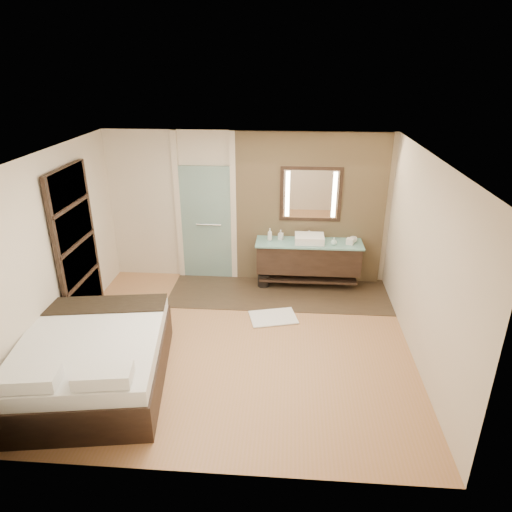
# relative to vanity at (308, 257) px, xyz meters

# --- Properties ---
(floor) EXTENTS (5.00, 5.00, 0.00)m
(floor) POSITION_rel_vanity_xyz_m (-1.10, -1.92, -0.58)
(floor) COLOR #AE7949
(floor) RESTS_ON ground
(tile_strip) EXTENTS (3.80, 1.30, 0.01)m
(tile_strip) POSITION_rel_vanity_xyz_m (-0.50, -0.32, -0.57)
(tile_strip) COLOR #392A1F
(tile_strip) RESTS_ON floor
(stone_wall) EXTENTS (2.60, 0.08, 2.70)m
(stone_wall) POSITION_rel_vanity_xyz_m (0.00, 0.29, 0.77)
(stone_wall) COLOR tan
(stone_wall) RESTS_ON floor
(vanity) EXTENTS (1.85, 0.55, 0.88)m
(vanity) POSITION_rel_vanity_xyz_m (0.00, 0.00, 0.00)
(vanity) COLOR black
(vanity) RESTS_ON stone_wall
(mirror_unit) EXTENTS (1.06, 0.04, 0.96)m
(mirror_unit) POSITION_rel_vanity_xyz_m (0.00, 0.24, 1.07)
(mirror_unit) COLOR black
(mirror_unit) RESTS_ON stone_wall
(frosted_door) EXTENTS (1.10, 0.12, 2.70)m
(frosted_door) POSITION_rel_vanity_xyz_m (-1.85, 0.28, 0.56)
(frosted_door) COLOR silver
(frosted_door) RESTS_ON floor
(shoji_partition) EXTENTS (0.06, 1.20, 2.40)m
(shoji_partition) POSITION_rel_vanity_xyz_m (-3.53, -1.32, 0.63)
(shoji_partition) COLOR black
(shoji_partition) RESTS_ON floor
(bed) EXTENTS (2.02, 2.38, 0.83)m
(bed) POSITION_rel_vanity_xyz_m (-2.75, -2.90, -0.24)
(bed) COLOR black
(bed) RESTS_ON floor
(bath_mat) EXTENTS (0.82, 0.66, 0.02)m
(bath_mat) POSITION_rel_vanity_xyz_m (-0.57, -1.17, -0.56)
(bath_mat) COLOR white
(bath_mat) RESTS_ON floor
(waste_bin) EXTENTS (0.24, 0.24, 0.26)m
(waste_bin) POSITION_rel_vanity_xyz_m (-0.79, -0.07, -0.45)
(waste_bin) COLOR black
(waste_bin) RESTS_ON floor
(tissue_box) EXTENTS (0.16, 0.16, 0.10)m
(tissue_box) POSITION_rel_vanity_xyz_m (0.70, -0.05, 0.33)
(tissue_box) COLOR silver
(tissue_box) RESTS_ON vanity
(soap_bottle_a) EXTENTS (0.10, 0.10, 0.22)m
(soap_bottle_a) POSITION_rel_vanity_xyz_m (-0.69, 0.02, 0.39)
(soap_bottle_a) COLOR white
(soap_bottle_a) RESTS_ON vanity
(soap_bottle_b) EXTENTS (0.10, 0.10, 0.18)m
(soap_bottle_b) POSITION_rel_vanity_xyz_m (-0.50, 0.07, 0.37)
(soap_bottle_b) COLOR #B2B2B2
(soap_bottle_b) RESTS_ON vanity
(soap_bottle_c) EXTENTS (0.13, 0.13, 0.14)m
(soap_bottle_c) POSITION_rel_vanity_xyz_m (0.41, -0.12, 0.35)
(soap_bottle_c) COLOR silver
(soap_bottle_c) RESTS_ON vanity
(cup) EXTENTS (0.14, 0.14, 0.10)m
(cup) POSITION_rel_vanity_xyz_m (0.76, 0.03, 0.33)
(cup) COLOR white
(cup) RESTS_ON vanity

